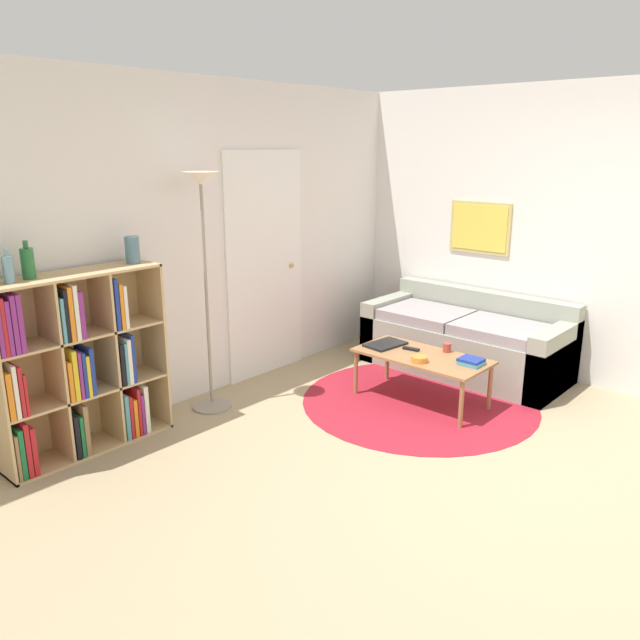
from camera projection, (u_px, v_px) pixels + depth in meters
The scene contains 16 objects.
ground_plane at pixel (505, 492), 3.87m from camera, with size 14.00×14.00×0.00m, color tan.
wall_back at pixel (220, 242), 5.26m from camera, with size 7.36×0.11×2.60m.
wall_right at pixel (489, 229), 5.95m from camera, with size 0.08×5.67×2.60m.
rug at pixel (419, 401), 5.22m from camera, with size 1.95×1.95×0.01m.
bookshelf at pixel (74, 367), 4.24m from camera, with size 1.18×0.34×1.26m.
floor_lamp at pixel (203, 226), 4.71m from camera, with size 0.31×0.31×1.88m.
couch at pixel (468, 341), 5.90m from camera, with size 0.83×1.86×0.73m.
coffee_table at pixel (422, 359), 5.13m from camera, with size 0.54×1.10×0.41m.
laptop at pixel (385, 344), 5.36m from camera, with size 0.37×0.26×0.02m.
bowl at pixel (419, 359), 4.95m from camera, with size 0.13×0.13×0.05m.
book_stack_on_table at pixel (471, 362), 4.89m from camera, with size 0.16×0.18×0.05m.
cup at pixel (447, 348), 5.18m from camera, with size 0.07×0.07×0.07m.
remote at pixel (411, 349), 5.24m from camera, with size 0.07×0.15×0.02m.
bottle_middle at pixel (8, 269), 3.77m from camera, with size 0.06×0.06×0.21m.
bottle_right at pixel (28, 263), 3.89m from camera, with size 0.08×0.08×0.24m.
vase_on_shelf at pixel (132, 250), 4.41m from camera, with size 0.10×0.10×0.19m.
Camera 1 is at (-3.32, -1.43, 2.08)m, focal length 35.00 mm.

